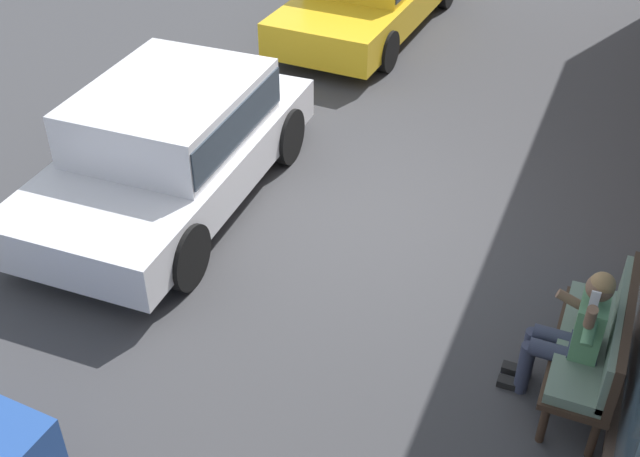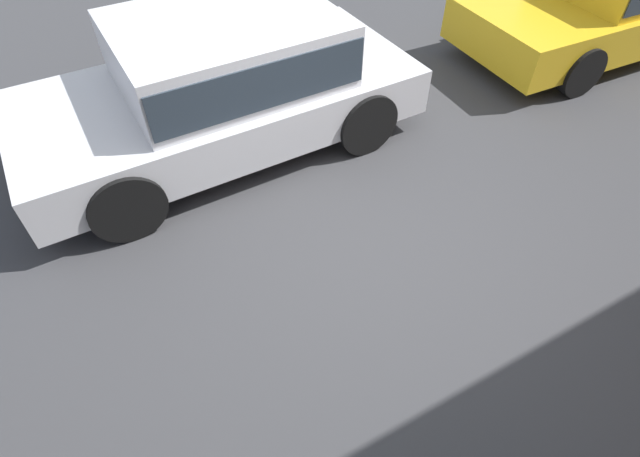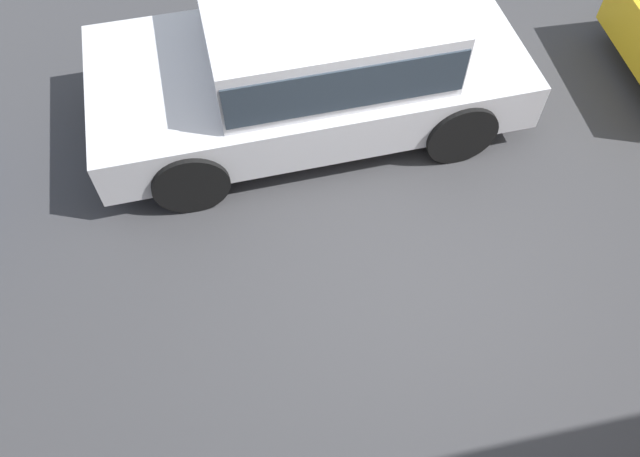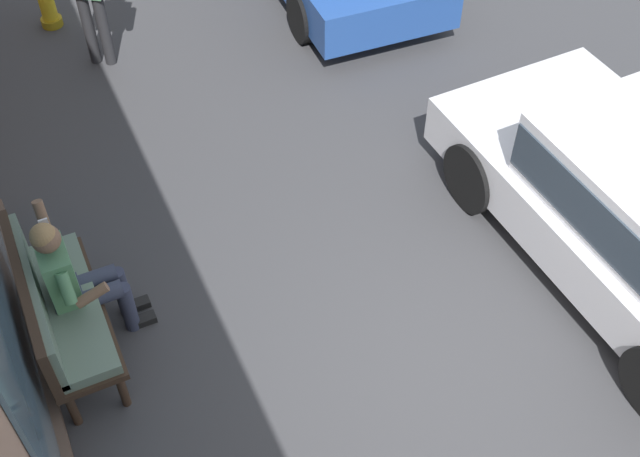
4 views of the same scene
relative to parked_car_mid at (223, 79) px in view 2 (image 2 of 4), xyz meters
The scene contains 2 objects.
ground_plane 2.14m from the parked_car_mid, 101.75° to the left, with size 60.00×60.00×0.00m, color #38383A.
parked_car_mid is the anchor object (origin of this frame).
Camera 2 is at (1.74, 2.60, 3.41)m, focal length 28.00 mm.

